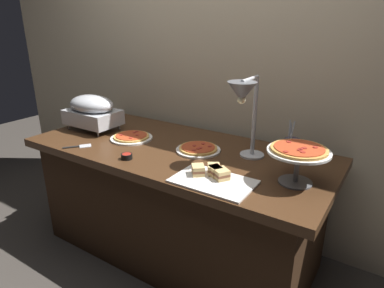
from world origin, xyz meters
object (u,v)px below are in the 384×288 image
(sauce_cup_near, at_px, (127,156))
(serving_spatula, at_px, (79,147))
(sandwich_platter, at_px, (213,177))
(heat_lamp, at_px, (244,100))
(pizza_plate_front, at_px, (131,137))
(pizza_plate_raised_stand, at_px, (298,154))
(utensil_holder, at_px, (291,147))
(chafing_dish, at_px, (92,110))
(pizza_plate_center, at_px, (198,149))

(sauce_cup_near, relative_size, serving_spatula, 0.41)
(sandwich_platter, relative_size, sauce_cup_near, 6.18)
(heat_lamp, relative_size, sauce_cup_near, 7.34)
(pizza_plate_front, distance_m, pizza_plate_raised_stand, 1.12)
(pizza_plate_front, relative_size, sandwich_platter, 0.70)
(utensil_holder, distance_m, serving_spatula, 1.29)
(chafing_dish, bearing_deg, pizza_plate_center, 3.11)
(pizza_plate_front, xyz_separation_m, utensil_holder, (0.99, 0.28, 0.05))
(sauce_cup_near, distance_m, utensil_holder, 0.95)
(chafing_dish, xyz_separation_m, pizza_plate_raised_stand, (1.48, -0.05, 0.01))
(pizza_plate_raised_stand, relative_size, sauce_cup_near, 4.65)
(chafing_dish, bearing_deg, sandwich_platter, -12.24)
(sauce_cup_near, bearing_deg, pizza_plate_front, 128.29)
(chafing_dish, bearing_deg, serving_spatula, -56.60)
(pizza_plate_front, relative_size, pizza_plate_center, 1.03)
(sandwich_platter, distance_m, serving_spatula, 0.93)
(pizza_plate_raised_stand, bearing_deg, pizza_plate_front, 177.96)
(pizza_plate_center, bearing_deg, chafing_dish, -176.89)
(heat_lamp, xyz_separation_m, serving_spatula, (-0.97, -0.31, -0.36))
(heat_lamp, distance_m, pizza_plate_front, 0.87)
(pizza_plate_center, xyz_separation_m, serving_spatula, (-0.66, -0.35, -0.01))
(pizza_plate_center, distance_m, serving_spatula, 0.75)
(pizza_plate_raised_stand, xyz_separation_m, utensil_holder, (-0.12, 0.32, -0.09))
(pizza_plate_center, relative_size, sauce_cup_near, 4.21)
(pizza_plate_raised_stand, xyz_separation_m, serving_spatula, (-1.28, -0.25, -0.15))
(sandwich_platter, xyz_separation_m, serving_spatula, (-0.93, -0.06, -0.02))
(pizza_plate_front, xyz_separation_m, pizza_plate_raised_stand, (1.11, -0.04, 0.14))
(heat_lamp, height_order, pizza_plate_front, heat_lamp)
(utensil_holder, bearing_deg, pizza_plate_front, -164.29)
(heat_lamp, relative_size, utensil_holder, 2.14)
(pizza_plate_front, height_order, utensil_holder, utensil_holder)
(pizza_plate_raised_stand, height_order, utensil_holder, utensil_holder)
(sandwich_platter, height_order, sauce_cup_near, sandwich_platter)
(pizza_plate_center, bearing_deg, utensil_holder, 23.70)
(pizza_plate_raised_stand, relative_size, utensil_holder, 1.36)
(pizza_plate_center, bearing_deg, heat_lamp, -8.29)
(chafing_dish, distance_m, sauce_cup_near, 0.66)
(pizza_plate_front, relative_size, utensil_holder, 1.27)
(pizza_plate_center, distance_m, sandwich_platter, 0.40)
(sauce_cup_near, bearing_deg, serving_spatula, -176.37)
(pizza_plate_front, bearing_deg, heat_lamp, 1.06)
(heat_lamp, height_order, sandwich_platter, heat_lamp)
(sandwich_platter, bearing_deg, pizza_plate_front, 162.84)
(sandwich_platter, bearing_deg, sauce_cup_near, -176.36)
(pizza_plate_raised_stand, distance_m, sandwich_platter, 0.42)
(sandwich_platter, bearing_deg, heat_lamp, 82.09)
(chafing_dish, bearing_deg, sauce_cup_near, -25.52)
(chafing_dish, relative_size, pizza_plate_raised_stand, 1.28)
(pizza_plate_front, distance_m, sauce_cup_near, 0.34)
(heat_lamp, height_order, serving_spatula, heat_lamp)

